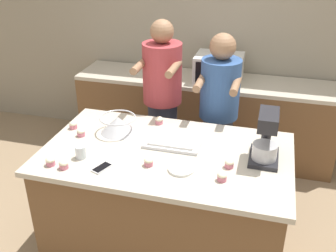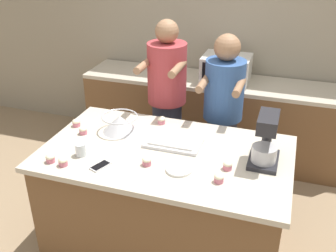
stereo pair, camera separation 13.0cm
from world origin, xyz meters
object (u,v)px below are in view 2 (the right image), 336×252
baking_tray (173,142)px  cupcake_0 (162,120)px  person_right (222,118)px  small_plate (179,169)px  drinking_glass (81,150)px  cupcake_7 (83,130)px  mixing_bowl (120,123)px  microwave_oven (226,69)px  cupcake_3 (63,161)px  cupcake_5 (50,158)px  cell_phone (100,166)px  cupcake_2 (228,165)px  cupcake_1 (147,161)px  stand_mixer (266,142)px  cupcake_6 (76,123)px  person_left (167,106)px  cupcake_4 (219,178)px

baking_tray → cupcake_0: (-0.20, 0.30, 0.01)m
person_right → small_plate: (-0.10, -1.04, 0.08)m
drinking_glass → cupcake_7: drinking_glass is taller
mixing_bowl → cupcake_7: bearing=-151.8°
microwave_oven → cupcake_3: (-0.75, -1.98, -0.10)m
person_right → cupcake_5: bearing=-128.8°
cell_phone → cupcake_2: size_ratio=2.48×
microwave_oven → cupcake_7: size_ratio=7.61×
cupcake_1 → cupcake_2: same height
microwave_oven → baking_tray: bearing=-94.6°
stand_mixer → cupcake_2: 0.31m
drinking_glass → cupcake_6: (-0.27, 0.40, -0.02)m
person_left → cupcake_4: size_ratio=25.91×
cupcake_2 → cupcake_6: size_ratio=1.00×
cupcake_5 → small_plate: bearing=11.2°
cupcake_4 → cupcake_0: bearing=132.6°
person_right → cupcake_1: bearing=-107.4°
stand_mixer → cupcake_4: size_ratio=5.70×
person_left → microwave_oven: 0.87m
baking_tray → cell_phone: (-0.38, -0.45, -0.01)m
mixing_bowl → baking_tray: size_ratio=0.69×
cupcake_3 → microwave_oven: bearing=69.4°
mixing_bowl → cupcake_4: (0.89, -0.45, -0.04)m
stand_mixer → baking_tray: stand_mixer is taller
cupcake_4 → cell_phone: bearing=-174.8°
baking_tray → cell_phone: bearing=-130.4°
mixing_bowl → person_left: bearing=74.0°
cupcake_3 → stand_mixer: bearing=20.0°
person_right → mixing_bowl: size_ratio=5.52×
person_right → cupcake_3: size_ratio=24.62×
cupcake_1 → cupcake_6: (-0.76, 0.37, 0.00)m
cupcake_0 → cupcake_7: bearing=-145.5°
stand_mixer → cupcake_1: size_ratio=5.70×
person_right → cupcake_2: bearing=-77.1°
baking_tray → microwave_oven: 1.47m
cell_phone → mixing_bowl: bearing=99.5°
person_left → person_right: person_left is taller
baking_tray → cupcake_3: 0.81m
stand_mixer → cupcake_0: stand_mixer is taller
person_right → cupcake_1: (-0.32, -1.04, 0.10)m
person_right → mixing_bowl: 0.96m
cupcake_2 → cupcake_5: bearing=-166.0°
cupcake_1 → microwave_oven: bearing=83.5°
mixing_bowl → cupcake_5: mixing_bowl is taller
cell_phone → small_plate: small_plate is taller
cell_phone → cupcake_1: cupcake_1 is taller
microwave_oven → drinking_glass: 1.95m
cupcake_6 → small_plate: bearing=-20.3°
small_plate → cupcake_2: 0.33m
drinking_glass → cupcake_6: bearing=123.8°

